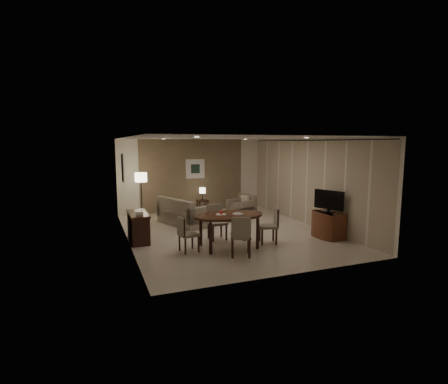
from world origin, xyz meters
name	(u,v)px	position (x,y,z in m)	size (l,w,h in m)	color
room_shell	(222,184)	(0.00, 0.40, 1.35)	(5.50, 7.00, 2.70)	beige
taupe_accent	(193,175)	(0.00, 3.48, 1.35)	(3.96, 0.03, 2.70)	#7E684E
curtain_wall	(307,183)	(2.68, 0.00, 1.32)	(0.08, 6.70, 2.58)	beige
curtain_rod	(308,140)	(2.68, 0.00, 2.64)	(0.03, 0.03, 6.80)	black
art_back_frame	(195,169)	(0.10, 3.46, 1.60)	(0.72, 0.03, 0.72)	silver
art_back_canvas	(195,169)	(0.10, 3.44, 1.60)	(0.34, 0.01, 0.34)	#1C3326
art_left_frame	(123,168)	(-2.72, 1.20, 1.85)	(0.03, 0.60, 0.80)	silver
art_left_canvas	(123,168)	(-2.71, 1.20, 1.85)	(0.01, 0.46, 0.64)	gray
downlight_nl	(197,137)	(-1.40, -1.80, 2.69)	(0.10, 0.10, 0.01)	white
downlight_nr	(307,138)	(1.40, -1.80, 2.69)	(0.10, 0.10, 0.01)	white
downlight_fl	(164,139)	(-1.40, 1.80, 2.69)	(0.10, 0.10, 0.01)	white
downlight_fr	(245,139)	(1.40, 1.80, 2.69)	(0.10, 0.10, 0.01)	white
console_desk	(138,227)	(-2.49, 0.00, 0.38)	(0.48, 1.20, 0.75)	#482B17
telephone	(139,213)	(-2.49, -0.30, 0.80)	(0.20, 0.14, 0.09)	white
tv_cabinet	(328,225)	(2.40, -1.50, 0.35)	(0.48, 0.90, 0.70)	brown
flat_tv	(329,201)	(2.38, -1.50, 1.02)	(0.06, 0.88, 0.60)	black
dining_table	(229,231)	(-0.48, -1.37, 0.41)	(1.75, 1.09, 0.82)	#482B17
chair_near	(241,236)	(-0.47, -2.08, 0.47)	(0.46, 0.46, 0.94)	gray
chair_far	(217,222)	(-0.51, -0.61, 0.46)	(0.45, 0.45, 0.93)	gray
chair_left	(189,234)	(-1.49, -1.36, 0.42)	(0.41, 0.41, 0.85)	gray
chair_right	(268,226)	(0.59, -1.41, 0.45)	(0.44, 0.44, 0.91)	gray
plate_a	(221,214)	(-0.66, -1.32, 0.83)	(0.26, 0.26, 0.02)	white
plate_b	(238,214)	(-0.26, -1.42, 0.83)	(0.26, 0.26, 0.02)	white
fruit_apple	(221,212)	(-0.66, -1.32, 0.88)	(0.09, 0.09, 0.09)	red
napkin	(238,213)	(-0.26, -1.42, 0.85)	(0.12, 0.08, 0.03)	white
round_rug	(214,220)	(0.21, 1.63, 0.01)	(1.30, 1.30, 0.01)	#3E3823
sofa	(184,211)	(-0.88, 1.40, 0.43)	(0.91, 1.82, 0.86)	gray
armchair	(241,205)	(1.36, 2.00, 0.36)	(0.82, 0.77, 0.72)	gray
side_table	(203,206)	(0.21, 2.93, 0.24)	(0.38, 0.38, 0.49)	black
table_lamp	(202,193)	(0.21, 2.93, 0.74)	(0.22, 0.22, 0.50)	#FFEAC1
floor_lamp	(141,196)	(-2.02, 2.68, 0.79)	(0.40, 0.40, 1.58)	#FFE5B7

